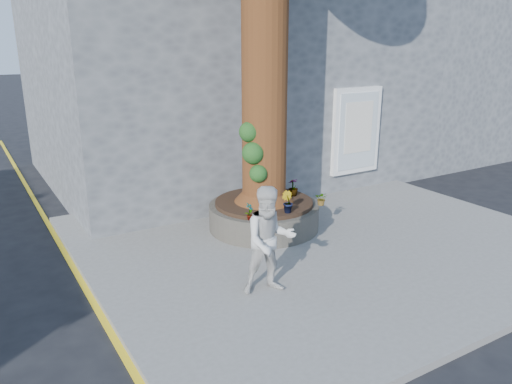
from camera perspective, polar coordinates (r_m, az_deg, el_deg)
ground at (r=8.73m, az=3.43°, el=-9.85°), size 120.00×120.00×0.00m
pavement at (r=10.25m, az=7.22°, el=-5.36°), size 9.00×8.00×0.12m
yellow_line at (r=8.49m, az=-18.31°, el=-11.56°), size 0.10×30.00×0.01m
stone_shop at (r=15.28m, az=-4.11°, el=14.06°), size 10.30×8.30×6.30m
neighbour_shop at (r=20.23m, az=17.11°, el=13.65°), size 6.00×8.00×6.00m
planter at (r=10.51m, az=0.91°, el=-2.60°), size 2.30×2.30×0.60m
man at (r=11.43m, az=-4.21°, el=2.10°), size 0.71×0.52×1.77m
woman at (r=7.71m, az=1.58°, el=-5.55°), size 0.98×0.85×1.72m
shopping_bag at (r=11.68m, az=-2.69°, el=-1.36°), size 0.23×0.19×0.28m
plant_a at (r=9.25m, az=-0.76°, el=-2.25°), size 0.21×0.19×0.34m
plant_b at (r=9.67m, az=3.58°, el=-1.15°), size 0.26×0.27×0.42m
plant_c at (r=10.72m, az=4.27°, el=0.56°), size 0.23×0.23×0.38m
plant_d at (r=10.18m, az=7.53°, el=-0.74°), size 0.34×0.34×0.28m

